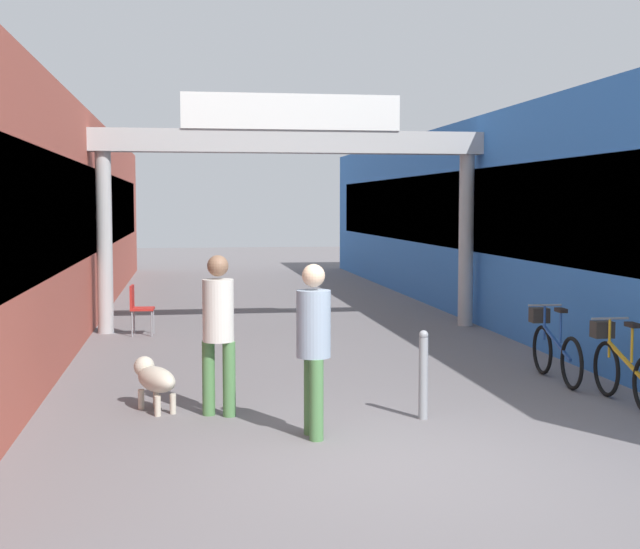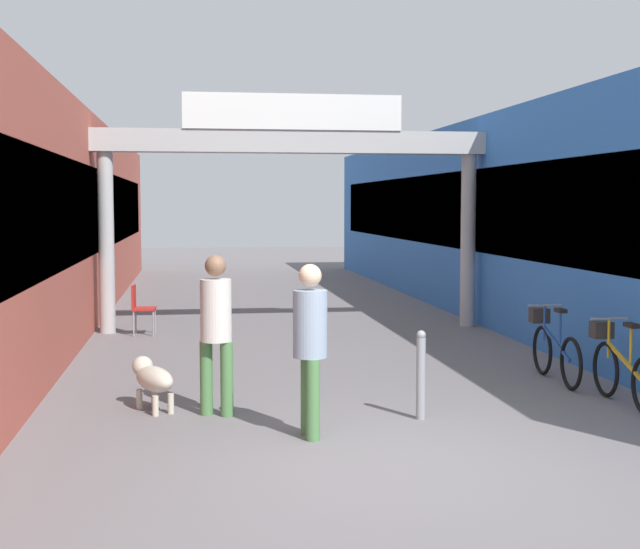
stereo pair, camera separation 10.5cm
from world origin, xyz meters
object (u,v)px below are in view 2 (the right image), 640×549
(pedestrian_companion, at_px, (310,339))
(bicycle_orange_nearest, at_px, (621,367))
(bicycle_blue_second, at_px, (553,348))
(cafe_chair_red_nearer, at_px, (140,305))
(bollard_post_metal, at_px, (421,374))
(dog_on_leash, at_px, (152,378))
(pedestrian_with_dog, at_px, (216,324))

(pedestrian_companion, height_order, bicycle_orange_nearest, pedestrian_companion)
(bicycle_blue_second, relative_size, cafe_chair_red_nearer, 1.90)
(bollard_post_metal, bearing_deg, bicycle_orange_nearest, 8.50)
(bicycle_orange_nearest, bearing_deg, dog_on_leash, 175.01)
(pedestrian_with_dog, distance_m, bicycle_orange_nearest, 4.69)
(pedestrian_companion, distance_m, cafe_chair_red_nearer, 7.60)
(pedestrian_companion, xyz_separation_m, bicycle_blue_second, (3.54, 2.39, -0.56))
(bollard_post_metal, bearing_deg, pedestrian_companion, -155.72)
(bollard_post_metal, distance_m, cafe_chair_red_nearer, 7.51)
(cafe_chair_red_nearer, bearing_deg, bollard_post_metal, -63.43)
(cafe_chair_red_nearer, bearing_deg, dog_on_leash, -85.39)
(pedestrian_with_dog, distance_m, cafe_chair_red_nearer, 6.37)
(bicycle_orange_nearest, distance_m, bollard_post_metal, 2.50)
(pedestrian_companion, xyz_separation_m, dog_on_leash, (-1.61, 1.41, -0.63))
(bicycle_blue_second, bearing_deg, cafe_chair_red_nearer, 138.89)
(pedestrian_with_dog, bearing_deg, bicycle_orange_nearest, -1.31)
(bicycle_blue_second, xyz_separation_m, cafe_chair_red_nearer, (-5.62, 4.90, 0.10))
(pedestrian_with_dog, relative_size, pedestrian_companion, 1.02)
(dog_on_leash, height_order, bicycle_orange_nearest, bicycle_orange_nearest)
(pedestrian_companion, bearing_deg, cafe_chair_red_nearer, 105.92)
(dog_on_leash, height_order, bicycle_blue_second, bicycle_blue_second)
(pedestrian_with_dog, height_order, bicycle_blue_second, pedestrian_with_dog)
(pedestrian_with_dog, height_order, pedestrian_companion, pedestrian_with_dog)
(pedestrian_with_dog, xyz_separation_m, cafe_chair_red_nearer, (-1.18, 6.24, -0.48))
(bollard_post_metal, xyz_separation_m, cafe_chair_red_nearer, (-3.36, 6.71, 0.05))
(pedestrian_with_dog, height_order, bollard_post_metal, pedestrian_with_dog)
(pedestrian_with_dog, bearing_deg, bicycle_blue_second, 16.78)
(bicycle_blue_second, relative_size, bollard_post_metal, 1.75)
(dog_on_leash, bearing_deg, bicycle_orange_nearest, -4.99)
(dog_on_leash, xyz_separation_m, bollard_post_metal, (2.88, -0.84, 0.13))
(bicycle_orange_nearest, relative_size, bicycle_blue_second, 1.00)
(dog_on_leash, bearing_deg, cafe_chair_red_nearer, 94.61)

